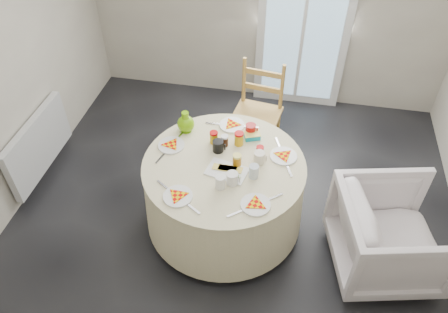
% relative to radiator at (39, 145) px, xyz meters
% --- Properties ---
extents(floor, '(4.00, 4.00, 0.00)m').
position_rel_radiator_xyz_m(floor, '(1.94, -0.20, -0.38)').
color(floor, black).
rests_on(floor, ground).
extents(glass_door, '(1.00, 0.08, 2.10)m').
position_rel_radiator_xyz_m(glass_door, '(2.34, 1.75, 0.67)').
color(glass_door, silver).
rests_on(glass_door, floor).
extents(radiator, '(0.07, 1.00, 0.55)m').
position_rel_radiator_xyz_m(radiator, '(0.00, 0.00, 0.00)').
color(radiator, silver).
rests_on(radiator, floor).
extents(table, '(1.35, 1.35, 0.68)m').
position_rel_radiator_xyz_m(table, '(1.86, -0.26, -0.01)').
color(table, beige).
rests_on(table, floor).
extents(wooden_chair, '(0.51, 0.49, 1.01)m').
position_rel_radiator_xyz_m(wooden_chair, '(1.99, 0.71, 0.09)').
color(wooden_chair, '#AE8148').
rests_on(wooden_chair, floor).
extents(armchair, '(0.91, 0.95, 0.82)m').
position_rel_radiator_xyz_m(armchair, '(3.21, -0.45, 0.01)').
color(armchair, silver).
rests_on(armchair, floor).
extents(place_settings, '(1.38, 1.38, 0.02)m').
position_rel_radiator_xyz_m(place_settings, '(1.86, -0.26, 0.39)').
color(place_settings, white).
rests_on(place_settings, table).
extents(jar_cluster, '(0.51, 0.40, 0.13)m').
position_rel_radiator_xyz_m(jar_cluster, '(1.91, -0.07, 0.44)').
color(jar_cluster, '#A96127').
rests_on(jar_cluster, table).
extents(butter_tub, '(0.16, 0.14, 0.05)m').
position_rel_radiator_xyz_m(butter_tub, '(2.03, 0.10, 0.41)').
color(butter_tub, '#0C97B3').
rests_on(butter_tub, table).
extents(green_pitcher, '(0.16, 0.16, 0.19)m').
position_rel_radiator_xyz_m(green_pitcher, '(1.46, 0.09, 0.49)').
color(green_pitcher, '#66AC07').
rests_on(green_pitcher, table).
extents(cheese_platter, '(0.35, 0.27, 0.04)m').
position_rel_radiator_xyz_m(cheese_platter, '(1.90, -0.34, 0.39)').
color(cheese_platter, silver).
rests_on(cheese_platter, table).
extents(mugs_glasses, '(0.80, 0.80, 0.12)m').
position_rel_radiator_xyz_m(mugs_glasses, '(1.96, -0.23, 0.43)').
color(mugs_glasses, gray).
rests_on(mugs_glasses, table).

